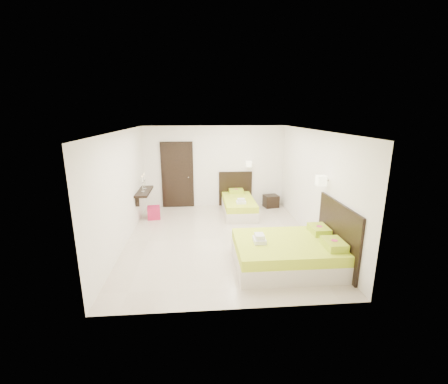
{
  "coord_description": "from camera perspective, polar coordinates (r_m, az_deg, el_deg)",
  "views": [
    {
      "loc": [
        -0.49,
        -6.79,
        2.98
      ],
      "look_at": [
        0.1,
        0.3,
        1.1
      ],
      "focal_mm": 24.0,
      "sensor_mm": 36.0,
      "label": 1
    }
  ],
  "objects": [
    {
      "name": "bed_double",
      "position": [
        6.23,
        12.66,
        -11.01
      ],
      "size": [
        2.07,
        1.76,
        1.7
      ],
      "color": "beige",
      "rests_on": "ground"
    },
    {
      "name": "ottoman",
      "position": [
        8.95,
        -13.22,
        -3.84
      ],
      "size": [
        0.4,
        0.4,
        0.36
      ],
      "primitive_type": "cube",
      "rotation": [
        0.0,
        0.0,
        0.14
      ],
      "color": "#A1153A",
      "rests_on": "ground"
    },
    {
      "name": "console_shelf",
      "position": [
        8.81,
        -15.02,
        0.07
      ],
      "size": [
        0.35,
        1.2,
        0.78
      ],
      "color": "black",
      "rests_on": "ground"
    },
    {
      "name": "floor",
      "position": [
        7.43,
        -0.58,
        -8.84
      ],
      "size": [
        5.5,
        5.5,
        0.0
      ],
      "primitive_type": "plane",
      "color": "beige",
      "rests_on": "ground"
    },
    {
      "name": "nightstand",
      "position": [
        9.9,
        8.92,
        -1.71
      ],
      "size": [
        0.5,
        0.46,
        0.39
      ],
      "primitive_type": "cube",
      "rotation": [
        0.0,
        0.0,
        0.17
      ],
      "color": "black",
      "rests_on": "ground"
    },
    {
      "name": "bed_single",
      "position": [
        9.2,
        2.77,
        -2.33
      ],
      "size": [
        1.09,
        1.81,
        1.5
      ],
      "color": "beige",
      "rests_on": "ground"
    },
    {
      "name": "door",
      "position": [
        9.71,
        -8.86,
        3.16
      ],
      "size": [
        1.02,
        0.15,
        2.14
      ],
      "color": "black",
      "rests_on": "ground"
    }
  ]
}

